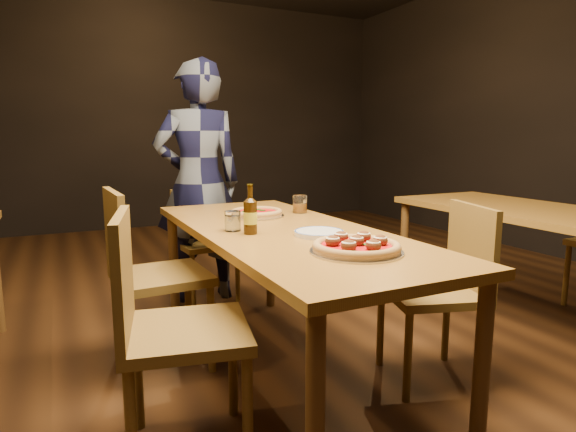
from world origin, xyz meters
name	(u,v)px	position (x,y,z in m)	size (l,w,h in m)	color
ground	(284,372)	(0.00, 0.00, 0.00)	(9.00, 9.00, 0.00)	black
table_main	(284,243)	(0.00, 0.00, 0.68)	(0.80, 2.00, 0.75)	brown
table_right	(551,223)	(1.70, -0.20, 0.68)	(0.80, 2.00, 0.75)	brown
chair_main_nw	(186,330)	(-0.59, -0.40, 0.49)	(0.45, 0.45, 0.97)	brown
chair_main_sw	(161,275)	(-0.53, 0.36, 0.49)	(0.46, 0.46, 0.98)	brown
chair_main_e	(431,291)	(0.62, -0.37, 0.46)	(0.43, 0.43, 0.91)	brown
chair_end	(206,243)	(-0.02, 1.29, 0.42)	(0.40, 0.40, 0.85)	brown
pizza_meatball	(356,246)	(0.04, -0.57, 0.77)	(0.36, 0.36, 0.07)	#B7B7BF
pizza_margherita	(257,213)	(0.02, 0.40, 0.77)	(0.31, 0.31, 0.04)	#B7B7BF
plate_stack	(319,233)	(0.07, -0.22, 0.76)	(0.23, 0.23, 0.02)	white
beer_bottle	(250,217)	(-0.19, -0.05, 0.83)	(0.06, 0.06, 0.22)	black
water_glass	(233,221)	(-0.24, 0.05, 0.80)	(0.08, 0.08, 0.10)	white
amber_glass	(300,204)	(0.30, 0.41, 0.80)	(0.08, 0.08, 0.10)	#915310
diner	(199,183)	(-0.06, 1.33, 0.87)	(0.63, 0.41, 1.73)	black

